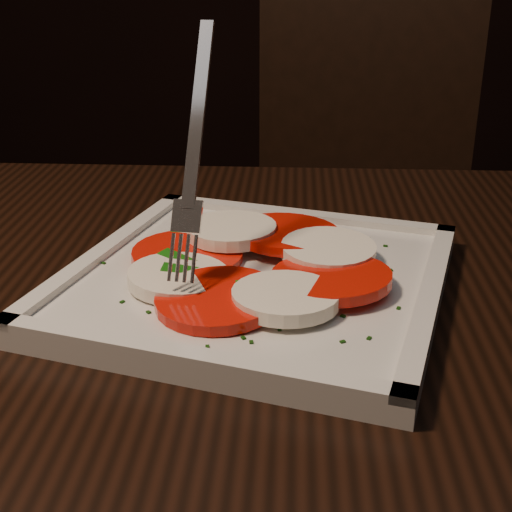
# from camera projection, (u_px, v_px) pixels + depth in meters

# --- Properties ---
(table) EXTENTS (1.21, 0.82, 0.75)m
(table) POSITION_uv_depth(u_px,v_px,m) (304.00, 442.00, 0.54)
(table) COLOR black
(table) RESTS_ON ground
(chair) EXTENTS (0.50, 0.50, 0.93)m
(chair) POSITION_uv_depth(u_px,v_px,m) (352.00, 210.00, 1.37)
(chair) COLOR black
(chair) RESTS_ON ground
(plate) EXTENTS (0.34, 0.34, 0.01)m
(plate) POSITION_uv_depth(u_px,v_px,m) (256.00, 283.00, 0.55)
(plate) COLOR silver
(plate) RESTS_ON table
(caprese_salad) EXTENTS (0.23, 0.24, 0.02)m
(caprese_salad) POSITION_uv_depth(u_px,v_px,m) (256.00, 264.00, 0.55)
(caprese_salad) COLOR red
(caprese_salad) RESTS_ON plate
(fork) EXTENTS (0.05, 0.10, 0.17)m
(fork) POSITION_uv_depth(u_px,v_px,m) (199.00, 144.00, 0.51)
(fork) COLOR white
(fork) RESTS_ON caprese_salad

